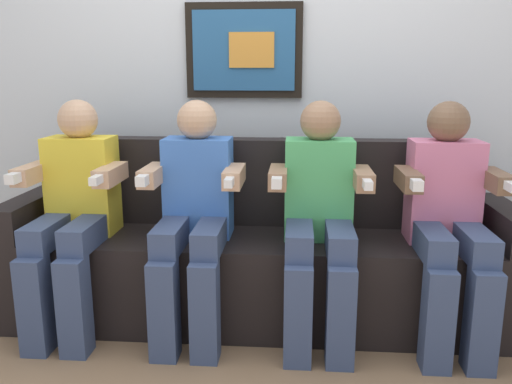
{
  "coord_description": "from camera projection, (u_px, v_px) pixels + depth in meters",
  "views": [
    {
      "loc": [
        0.18,
        -2.2,
        1.24
      ],
      "look_at": [
        0.0,
        0.15,
        0.7
      ],
      "focal_mm": 36.94,
      "sensor_mm": 36.0,
      "label": 1
    }
  ],
  "objects": [
    {
      "name": "back_wall_assembly",
      "position": [
        264.0,
        60.0,
        2.88
      ],
      "size": [
        4.88,
        0.1,
        2.6
      ],
      "color": "silver",
      "rests_on": "ground_plane"
    },
    {
      "name": "person_rightmost",
      "position": [
        449.0,
        215.0,
        2.38
      ],
      "size": [
        0.46,
        0.56,
        1.11
      ],
      "color": "pink",
      "rests_on": "ground_plane"
    },
    {
      "name": "person_left_center",
      "position": [
        194.0,
        210.0,
        2.47
      ],
      "size": [
        0.46,
        0.56,
        1.11
      ],
      "color": "#3F72CC",
      "rests_on": "ground_plane"
    },
    {
      "name": "person_right_center",
      "position": [
        319.0,
        213.0,
        2.42
      ],
      "size": [
        0.46,
        0.56,
        1.11
      ],
      "color": "#4CB266",
      "rests_on": "ground_plane"
    },
    {
      "name": "couch",
      "position": [
        259.0,
        258.0,
        2.68
      ],
      "size": [
        2.48,
        0.58,
        0.9
      ],
      "color": "black",
      "rests_on": "ground_plane"
    },
    {
      "name": "person_leftmost",
      "position": [
        74.0,
        208.0,
        2.51
      ],
      "size": [
        0.46,
        0.56,
        1.11
      ],
      "color": "yellow",
      "rests_on": "ground_plane"
    },
    {
      "name": "ground_plane",
      "position": [
        253.0,
        347.0,
        2.43
      ],
      "size": [
        6.34,
        6.34,
        0.0
      ],
      "primitive_type": "plane",
      "color": "#8C6B4C"
    }
  ]
}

